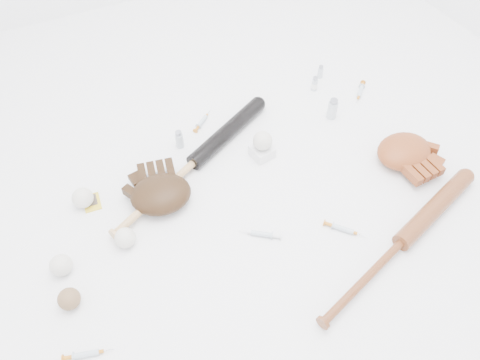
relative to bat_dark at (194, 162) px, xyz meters
name	(u,v)px	position (x,y,z in m)	size (l,w,h in m)	color
bat_dark	(194,162)	(0.00, 0.00, 0.00)	(0.89, 0.07, 0.07)	black
bat_wood	(402,242)	(0.48, -0.64, 0.00)	(0.87, 0.06, 0.06)	brown
glove_dark	(161,194)	(-0.17, -0.10, 0.01)	(0.26, 0.26, 0.09)	black
glove_tan	(404,151)	(0.74, -0.32, 0.01)	(0.26, 0.26, 0.09)	brown
trading_card	(92,202)	(-0.40, 0.01, -0.03)	(0.06, 0.08, 0.00)	gold
pedestal	(262,151)	(0.26, -0.06, -0.01)	(0.08, 0.08, 0.04)	white
baseball_on_pedestal	(263,141)	(0.26, -0.06, 0.05)	(0.08, 0.08, 0.08)	silver
baseball_left	(61,265)	(-0.56, -0.22, 0.00)	(0.07, 0.07, 0.07)	silver
baseball_upper	(83,198)	(-0.43, 0.02, 0.01)	(0.08, 0.08, 0.08)	silver
baseball_mid	(125,238)	(-0.34, -0.21, 0.00)	(0.07, 0.07, 0.07)	silver
baseball_aged	(69,299)	(-0.56, -0.35, 0.00)	(0.07, 0.07, 0.07)	brown
syringe_0	(86,354)	(-0.56, -0.53, -0.02)	(0.16, 0.03, 0.02)	#ADBCC6
syringe_1	(262,234)	(0.08, -0.39, -0.02)	(0.16, 0.03, 0.02)	#ADBCC6
syringe_2	(202,121)	(0.13, 0.22, -0.02)	(0.15, 0.03, 0.02)	#ADBCC6
syringe_3	(343,229)	(0.35, -0.50, -0.02)	(0.16, 0.03, 0.02)	#ADBCC6
syringe_4	(360,92)	(0.84, 0.08, -0.02)	(0.17, 0.03, 0.02)	#ADBCC6
vial_0	(315,83)	(0.67, 0.19, 0.00)	(0.03, 0.03, 0.07)	silver
vial_1	(320,72)	(0.74, 0.26, 0.00)	(0.02, 0.02, 0.06)	silver
vial_2	(179,139)	(-0.01, 0.13, 0.01)	(0.03, 0.03, 0.08)	silver
vial_3	(332,109)	(0.63, 0.00, 0.02)	(0.04, 0.04, 0.10)	silver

